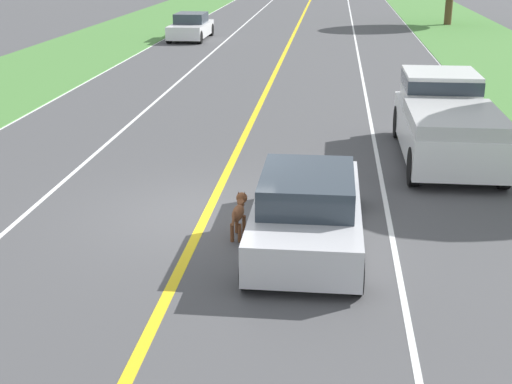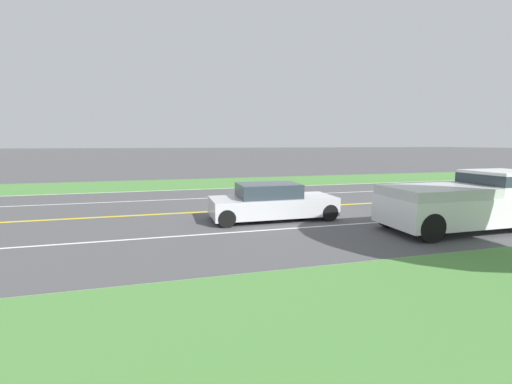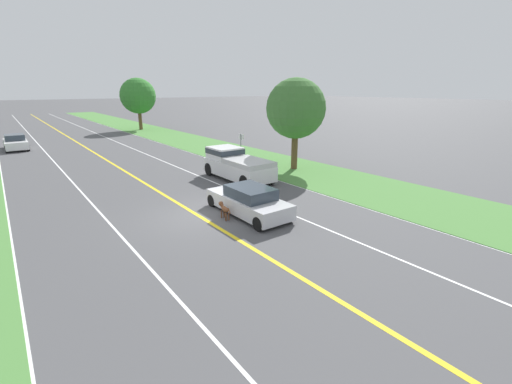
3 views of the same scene
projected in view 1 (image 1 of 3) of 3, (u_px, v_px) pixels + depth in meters
The scene contains 8 objects.
ground_plane at pixel (206, 215), 13.80m from camera, with size 400.00×400.00×0.00m, color #4C4C4F.
centre_divider_line at pixel (206, 215), 13.80m from camera, with size 0.18×160.00×0.01m, color yellow.
lane_dash_same_dir at pixel (389, 222), 13.44m from camera, with size 0.10×160.00×0.01m, color white.
lane_dash_oncoming at pixel (33, 208), 14.15m from camera, with size 0.10×160.00×0.01m, color white.
ego_car at pixel (307, 209), 12.32m from camera, with size 1.85×4.53×1.33m.
dog at pixel (239, 211), 12.67m from camera, with size 0.24×1.06×0.74m.
pickup_truck at pixel (445, 119), 17.24m from camera, with size 2.11×5.30×1.88m.
oncoming_car at pixel (191, 27), 38.94m from camera, with size 1.87×4.44×1.40m.
Camera 1 is at (2.34, -12.71, 4.96)m, focal length 50.00 mm.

